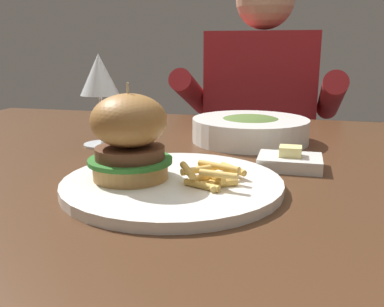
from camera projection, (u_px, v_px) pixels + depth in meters
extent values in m
cube|color=#472B19|center=(205.00, 170.00, 0.75)|extent=(1.50, 0.97, 0.04)
cylinder|color=#472B19|center=(27.00, 229.00, 1.40)|extent=(0.06, 0.06, 0.70)
cylinder|color=white|center=(172.00, 184.00, 0.58)|extent=(0.30, 0.30, 0.01)
cylinder|color=#B78447|center=(131.00, 170.00, 0.59)|extent=(0.10, 0.10, 0.02)
cylinder|color=#2D7028|center=(130.00, 160.00, 0.58)|extent=(0.12, 0.12, 0.01)
cylinder|color=brown|center=(130.00, 153.00, 0.58)|extent=(0.09, 0.09, 0.02)
ellipsoid|color=#9C6A35|center=(129.00, 121.00, 0.57)|extent=(0.10, 0.10, 0.07)
cylinder|color=#CCB78C|center=(128.00, 102.00, 0.56)|extent=(0.00, 0.00, 0.05)
cylinder|color=#EABC5B|center=(210.00, 182.00, 0.55)|extent=(0.03, 0.06, 0.01)
cylinder|color=#E0B251|center=(220.00, 183.00, 0.55)|extent=(0.05, 0.03, 0.01)
cylinder|color=#E0B251|center=(202.00, 185.00, 0.54)|extent=(0.05, 0.03, 0.01)
cylinder|color=#E0B251|center=(210.00, 175.00, 0.56)|extent=(0.05, 0.05, 0.01)
cylinder|color=#EABC5B|center=(218.00, 175.00, 0.56)|extent=(0.06, 0.06, 0.01)
cylinder|color=#EABC5B|center=(199.00, 170.00, 0.57)|extent=(0.04, 0.04, 0.01)
cylinder|color=gold|center=(219.00, 166.00, 0.57)|extent=(0.06, 0.03, 0.01)
cylinder|color=#EABC5B|center=(219.00, 175.00, 0.53)|extent=(0.05, 0.02, 0.01)
cylinder|color=gold|center=(187.00, 170.00, 0.55)|extent=(0.03, 0.05, 0.01)
cylinder|color=gold|center=(233.00, 169.00, 0.60)|extent=(0.04, 0.04, 0.01)
cylinder|color=silver|center=(103.00, 144.00, 0.85)|extent=(0.07, 0.07, 0.00)
cylinder|color=silver|center=(101.00, 120.00, 0.83)|extent=(0.01, 0.01, 0.10)
cone|color=silver|center=(99.00, 74.00, 0.81)|extent=(0.08, 0.08, 0.08)
cube|color=white|center=(290.00, 162.00, 0.68)|extent=(0.10, 0.08, 0.02)
cube|color=#F4E58C|center=(290.00, 151.00, 0.68)|extent=(0.03, 0.03, 0.02)
cylinder|color=white|center=(250.00, 130.00, 0.88)|extent=(0.24, 0.24, 0.05)
ellipsoid|color=#4C662D|center=(250.00, 121.00, 0.87)|extent=(0.13, 0.13, 0.02)
cube|color=#282833|center=(256.00, 242.00, 1.58)|extent=(0.30, 0.22, 0.46)
cube|color=maroon|center=(261.00, 110.00, 1.46)|extent=(0.36, 0.20, 0.52)
cylinder|color=maroon|center=(193.00, 94.00, 1.42)|extent=(0.07, 0.34, 0.18)
cylinder|color=maroon|center=(331.00, 97.00, 1.32)|extent=(0.07, 0.34, 0.18)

